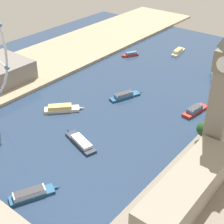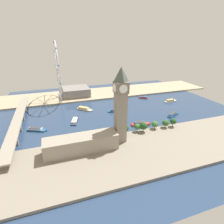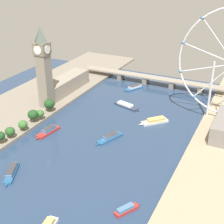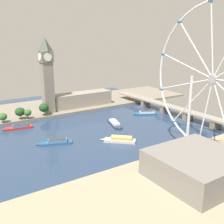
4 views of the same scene
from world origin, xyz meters
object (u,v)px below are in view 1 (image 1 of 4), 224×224
at_px(tour_boat_3, 125,96).
at_px(tour_boat_5, 214,77).
at_px(parliament_block, 188,189).
at_px(tour_boat_1, 130,54).
at_px(tour_boat_6, 195,110).
at_px(tour_boat_2, 178,51).
at_px(tour_boat_4, 81,142).
at_px(tour_boat_0, 31,194).
at_px(tour_boat_7, 62,108).
at_px(clock_tower, 223,92).

xyz_separation_m(tour_boat_3, tour_boat_5, (-47.18, -85.29, 0.23)).
xyz_separation_m(parliament_block, tour_boat_5, (55.68, -164.63, -9.77)).
bearing_deg(tour_boat_1, tour_boat_6, 89.80).
height_order(tour_boat_2, tour_boat_5, tour_boat_2).
bearing_deg(tour_boat_6, tour_boat_2, 43.27).
bearing_deg(tour_boat_4, tour_boat_1, -49.22).
bearing_deg(tour_boat_5, tour_boat_0, 149.11).
relative_size(tour_boat_5, tour_boat_7, 1.06).
distance_m(clock_tower, tour_boat_4, 103.77).
bearing_deg(tour_boat_0, tour_boat_1, 47.25).
xyz_separation_m(parliament_block, tour_boat_7, (130.64, -28.12, -9.80)).
bearing_deg(parliament_block, tour_boat_5, -71.31).
distance_m(tour_boat_1, tour_boat_6, 132.95).
height_order(tour_boat_5, tour_boat_6, tour_boat_6).
bearing_deg(tour_boat_7, tour_boat_4, -74.94).
distance_m(clock_tower, tour_boat_5, 134.23).
relative_size(clock_tower, tour_boat_5, 3.00).
height_order(clock_tower, tour_boat_3, clock_tower).
xyz_separation_m(tour_boat_2, tour_boat_3, (-14.88, 124.57, -0.19)).
distance_m(tour_boat_2, tour_boat_6, 132.02).
bearing_deg(tour_boat_5, tour_boat_4, 142.95).
bearing_deg(clock_tower, tour_boat_2, -54.34).
relative_size(parliament_block, tour_boat_6, 2.56).
bearing_deg(tour_boat_7, tour_boat_2, 39.26).
height_order(parliament_block, tour_boat_4, parliament_block).
xyz_separation_m(tour_boat_0, tour_boat_4, (12.86, -55.98, -0.37)).
xyz_separation_m(tour_boat_3, tour_boat_6, (-61.02, -16.55, 0.21)).
distance_m(tour_boat_0, tour_boat_5, 216.95).
bearing_deg(tour_boat_6, tour_boat_7, 135.52).
xyz_separation_m(clock_tower, tour_boat_7, (123.89, 21.07, -47.97)).
distance_m(tour_boat_5, tour_boat_7, 155.73).
relative_size(tour_boat_3, tour_boat_7, 1.18).
distance_m(tour_boat_2, tour_boat_3, 125.45).
bearing_deg(tour_boat_1, tour_boat_5, 121.08).
distance_m(tour_boat_5, tour_boat_6, 70.12).
xyz_separation_m(clock_tower, tour_boat_4, (80.04, 44.77, -48.54)).
bearing_deg(tour_boat_0, parliament_block, -29.04).
relative_size(tour_boat_3, tour_boat_5, 1.11).
distance_m(clock_tower, tour_boat_0, 130.32).
bearing_deg(parliament_block, tour_boat_7, -12.15).
height_order(tour_boat_1, tour_boat_2, tour_boat_2).
xyz_separation_m(tour_boat_1, tour_boat_2, (-39.16, -41.40, 0.30)).
bearing_deg(tour_boat_2, tour_boat_1, 129.36).
relative_size(tour_boat_1, tour_boat_5, 0.67).
height_order(tour_boat_4, tour_boat_5, tour_boat_5).
distance_m(clock_tower, tour_boat_3, 111.65).
relative_size(tour_boat_5, tour_boat_6, 0.94).
xyz_separation_m(tour_boat_0, tour_boat_3, (28.94, -130.90, 0.01)).
bearing_deg(tour_boat_6, tour_boat_4, 162.00).
xyz_separation_m(parliament_block, tour_boat_2, (117.74, -203.91, -9.80)).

